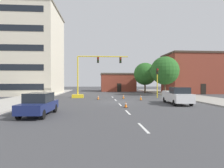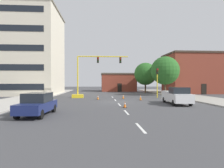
{
  "view_description": "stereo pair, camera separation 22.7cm",
  "coord_description": "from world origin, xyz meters",
  "px_view_note": "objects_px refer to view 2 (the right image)",
  "views": [
    {
      "loc": [
        -2.58,
        -24.57,
        2.59
      ],
      "look_at": [
        -0.02,
        8.65,
        2.22
      ],
      "focal_mm": 30.67,
      "sensor_mm": 36.0,
      "label": 1
    },
    {
      "loc": [
        -2.35,
        -24.59,
        2.59
      ],
      "look_at": [
        -0.02,
        8.65,
        2.22
      ],
      "focal_mm": 30.67,
      "sensor_mm": 36.0,
      "label": 2
    }
  ],
  "objects_px": {
    "pickup_truck_white": "(177,96)",
    "traffic_cone_roadside_d": "(141,98)",
    "sedan_navy_near_left": "(37,104)",
    "traffic_cone_roadside_b": "(123,97)",
    "traffic_signal_gantry": "(85,84)",
    "tree_right_far": "(145,74)",
    "tree_right_mid": "(165,71)",
    "traffic_light_pole_right": "(157,76)",
    "traffic_cone_roadside_a": "(125,105)",
    "traffic_cone_roadside_c": "(98,97)"
  },
  "relations": [
    {
      "from": "traffic_light_pole_right",
      "to": "traffic_cone_roadside_b",
      "type": "xyz_separation_m",
      "value": [
        -5.69,
        -1.21,
        -3.19
      ]
    },
    {
      "from": "traffic_cone_roadside_a",
      "to": "traffic_light_pole_right",
      "type": "bearing_deg",
      "value": 58.78
    },
    {
      "from": "traffic_cone_roadside_d",
      "to": "traffic_light_pole_right",
      "type": "bearing_deg",
      "value": 47.07
    },
    {
      "from": "tree_right_mid",
      "to": "traffic_cone_roadside_c",
      "type": "height_order",
      "value": "tree_right_mid"
    },
    {
      "from": "sedan_navy_near_left",
      "to": "traffic_cone_roadside_d",
      "type": "relative_size",
      "value": 5.92
    },
    {
      "from": "tree_right_far",
      "to": "traffic_cone_roadside_a",
      "type": "bearing_deg",
      "value": -108.18
    },
    {
      "from": "traffic_cone_roadside_a",
      "to": "traffic_cone_roadside_d",
      "type": "height_order",
      "value": "traffic_cone_roadside_d"
    },
    {
      "from": "traffic_signal_gantry",
      "to": "traffic_cone_roadside_d",
      "type": "bearing_deg",
      "value": -31.57
    },
    {
      "from": "traffic_signal_gantry",
      "to": "traffic_cone_roadside_a",
      "type": "relative_size",
      "value": 14.9
    },
    {
      "from": "traffic_light_pole_right",
      "to": "traffic_signal_gantry",
      "type": "bearing_deg",
      "value": 174.58
    },
    {
      "from": "traffic_cone_roadside_b",
      "to": "traffic_cone_roadside_c",
      "type": "bearing_deg",
      "value": -163.46
    },
    {
      "from": "traffic_signal_gantry",
      "to": "traffic_light_pole_right",
      "type": "relative_size",
      "value": 1.9
    },
    {
      "from": "pickup_truck_white",
      "to": "traffic_cone_roadside_c",
      "type": "height_order",
      "value": "pickup_truck_white"
    },
    {
      "from": "tree_right_mid",
      "to": "traffic_cone_roadside_a",
      "type": "bearing_deg",
      "value": -121.01
    },
    {
      "from": "tree_right_far",
      "to": "traffic_cone_roadside_d",
      "type": "xyz_separation_m",
      "value": [
        -5.31,
        -18.63,
        -4.12
      ]
    },
    {
      "from": "sedan_navy_near_left",
      "to": "traffic_cone_roadside_d",
      "type": "bearing_deg",
      "value": 46.94
    },
    {
      "from": "traffic_light_pole_right",
      "to": "tree_right_far",
      "type": "relative_size",
      "value": 0.67
    },
    {
      "from": "traffic_light_pole_right",
      "to": "sedan_navy_near_left",
      "type": "bearing_deg",
      "value": -133.03
    },
    {
      "from": "pickup_truck_white",
      "to": "sedan_navy_near_left",
      "type": "relative_size",
      "value": 1.2
    },
    {
      "from": "traffic_cone_roadside_a",
      "to": "traffic_cone_roadside_b",
      "type": "height_order",
      "value": "traffic_cone_roadside_b"
    },
    {
      "from": "sedan_navy_near_left",
      "to": "traffic_cone_roadside_b",
      "type": "relative_size",
      "value": 6.64
    },
    {
      "from": "tree_right_far",
      "to": "traffic_signal_gantry",
      "type": "bearing_deg",
      "value": -134.48
    },
    {
      "from": "traffic_light_pole_right",
      "to": "tree_right_far",
      "type": "height_order",
      "value": "tree_right_far"
    },
    {
      "from": "pickup_truck_white",
      "to": "traffic_cone_roadside_a",
      "type": "height_order",
      "value": "pickup_truck_white"
    },
    {
      "from": "tree_right_far",
      "to": "traffic_cone_roadside_d",
      "type": "relative_size",
      "value": 9.24
    },
    {
      "from": "traffic_cone_roadside_a",
      "to": "traffic_cone_roadside_c",
      "type": "height_order",
      "value": "traffic_cone_roadside_c"
    },
    {
      "from": "traffic_light_pole_right",
      "to": "sedan_navy_near_left",
      "type": "xyz_separation_m",
      "value": [
        -14.19,
        -15.2,
        -2.64
      ]
    },
    {
      "from": "traffic_light_pole_right",
      "to": "sedan_navy_near_left",
      "type": "height_order",
      "value": "traffic_light_pole_right"
    },
    {
      "from": "sedan_navy_near_left",
      "to": "traffic_cone_roadside_a",
      "type": "relative_size",
      "value": 7.52
    },
    {
      "from": "traffic_signal_gantry",
      "to": "traffic_cone_roadside_b",
      "type": "height_order",
      "value": "traffic_signal_gantry"
    },
    {
      "from": "tree_right_mid",
      "to": "traffic_light_pole_right",
      "type": "bearing_deg",
      "value": -120.57
    },
    {
      "from": "traffic_cone_roadside_a",
      "to": "traffic_cone_roadside_b",
      "type": "bearing_deg",
      "value": 83.49
    },
    {
      "from": "traffic_signal_gantry",
      "to": "traffic_cone_roadside_c",
      "type": "xyz_separation_m",
      "value": [
        2.12,
        -3.47,
        -1.93
      ]
    },
    {
      "from": "traffic_signal_gantry",
      "to": "tree_right_far",
      "type": "relative_size",
      "value": 1.27
    },
    {
      "from": "sedan_navy_near_left",
      "to": "traffic_cone_roadside_d",
      "type": "height_order",
      "value": "sedan_navy_near_left"
    },
    {
      "from": "traffic_cone_roadside_c",
      "to": "traffic_cone_roadside_d",
      "type": "distance_m",
      "value": 6.16
    },
    {
      "from": "tree_right_mid",
      "to": "pickup_truck_white",
      "type": "height_order",
      "value": "tree_right_mid"
    },
    {
      "from": "traffic_signal_gantry",
      "to": "tree_right_far",
      "type": "bearing_deg",
      "value": 45.52
    },
    {
      "from": "tree_right_far",
      "to": "pickup_truck_white",
      "type": "xyz_separation_m",
      "value": [
        -2.16,
        -23.48,
        -3.53
      ]
    },
    {
      "from": "pickup_truck_white",
      "to": "traffic_cone_roadside_d",
      "type": "relative_size",
      "value": 7.1
    },
    {
      "from": "traffic_cone_roadside_b",
      "to": "traffic_cone_roadside_d",
      "type": "relative_size",
      "value": 0.89
    },
    {
      "from": "tree_right_mid",
      "to": "sedan_navy_near_left",
      "type": "height_order",
      "value": "tree_right_mid"
    },
    {
      "from": "pickup_truck_white",
      "to": "traffic_cone_roadside_a",
      "type": "xyz_separation_m",
      "value": [
        -6.4,
        -2.57,
        -0.68
      ]
    },
    {
      "from": "traffic_signal_gantry",
      "to": "traffic_cone_roadside_c",
      "type": "bearing_deg",
      "value": -58.55
    },
    {
      "from": "traffic_cone_roadside_a",
      "to": "sedan_navy_near_left",
      "type": "bearing_deg",
      "value": -151.96
    },
    {
      "from": "tree_right_far",
      "to": "sedan_navy_near_left",
      "type": "xyz_separation_m",
      "value": [
        -15.9,
        -29.96,
        -3.61
      ]
    },
    {
      "from": "pickup_truck_white",
      "to": "traffic_cone_roadside_d",
      "type": "distance_m",
      "value": 5.82
    },
    {
      "from": "traffic_signal_gantry",
      "to": "sedan_navy_near_left",
      "type": "relative_size",
      "value": 1.98
    },
    {
      "from": "traffic_cone_roadside_d",
      "to": "traffic_signal_gantry",
      "type": "bearing_deg",
      "value": 148.43
    },
    {
      "from": "traffic_cone_roadside_d",
      "to": "sedan_navy_near_left",
      "type": "bearing_deg",
      "value": -133.06
    }
  ]
}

